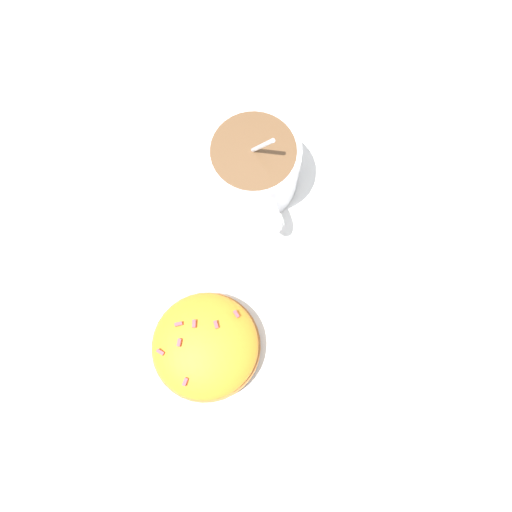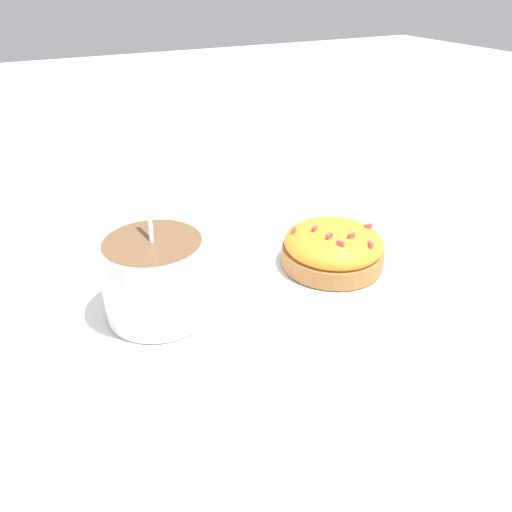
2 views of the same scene
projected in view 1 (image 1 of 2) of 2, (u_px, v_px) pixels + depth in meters
name	position (u px, v px, depth m)	size (l,w,h in m)	color
ground_plane	(238.00, 262.00, 0.51)	(3.00, 3.00, 0.00)	silver
paper_napkin	(238.00, 261.00, 0.51)	(0.37, 0.38, 0.00)	white
coffee_cup	(254.00, 166.00, 0.50)	(0.11, 0.09, 0.11)	white
frosted_pastry	(206.00, 346.00, 0.47)	(0.10, 0.10, 0.04)	#B2753D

